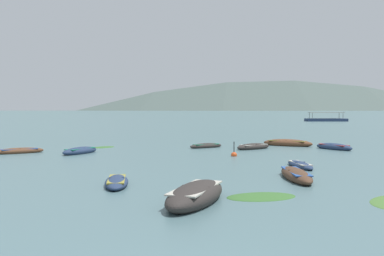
{
  "coord_description": "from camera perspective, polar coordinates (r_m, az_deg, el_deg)",
  "views": [
    {
      "loc": [
        -0.16,
        -6.12,
        3.13
      ],
      "look_at": [
        2.52,
        43.72,
        0.94
      ],
      "focal_mm": 40.09,
      "sensor_mm": 36.0,
      "label": 1
    }
  ],
  "objects": [
    {
      "name": "rowboat_6",
      "position": [
        34.09,
        8.16,
        -2.48
      ],
      "size": [
        3.42,
        2.88,
        0.57
      ],
      "color": "#2D2826",
      "rests_on": "ground"
    },
    {
      "name": "rowboat_9",
      "position": [
        35.24,
        18.35,
        -2.4
      ],
      "size": [
        2.48,
        3.53,
        0.6
      ],
      "color": "navy",
      "rests_on": "ground"
    },
    {
      "name": "ground_plane",
      "position": [
        1506.13,
        -3.08,
        2.39
      ],
      "size": [
        6000.0,
        6000.0,
        0.0
      ],
      "primitive_type": "plane",
      "color": "slate"
    },
    {
      "name": "mooring_buoy",
      "position": [
        28.73,
        5.61,
        -3.55
      ],
      "size": [
        0.4,
        0.4,
        1.09
      ],
      "color": "#DB4C1E",
      "rests_on": "ground"
    },
    {
      "name": "rowboat_10",
      "position": [
        37.56,
        12.6,
        -1.99
      ],
      "size": [
        4.27,
        3.43,
        0.72
      ],
      "color": "brown",
      "rests_on": "ground"
    },
    {
      "name": "mountain_2",
      "position": [
        1837.13,
        6.25,
        10.36
      ],
      "size": [
        1870.72,
        1870.72,
        508.89
      ],
      "primitive_type": "cone",
      "color": "#4C5B56",
      "rests_on": "ground"
    },
    {
      "name": "ferry_0",
      "position": [
        116.9,
        17.38,
        1.08
      ],
      "size": [
        10.56,
        4.61,
        2.54
      ],
      "color": "navy",
      "rests_on": "ground"
    },
    {
      "name": "mountain_3",
      "position": [
        2021.24,
        21.97,
        5.2
      ],
      "size": [
        505.27,
        505.27,
        208.81
      ],
      "primitive_type": "cone",
      "color": "slate",
      "rests_on": "ground"
    },
    {
      "name": "rowboat_8",
      "position": [
        18.04,
        -9.99,
        -7.08
      ],
      "size": [
        1.17,
        3.22,
        0.43
      ],
      "color": "navy",
      "rests_on": "ground"
    },
    {
      "name": "rowboat_12",
      "position": [
        19.82,
        13.67,
        -6.1
      ],
      "size": [
        1.21,
        4.14,
        0.59
      ],
      "color": "#4C3323",
      "rests_on": "ground"
    },
    {
      "name": "rowboat_2",
      "position": [
        32.87,
        -21.98,
        -2.86
      ],
      "size": [
        3.36,
        2.5,
        0.5
      ],
      "color": "brown",
      "rests_on": "ground"
    },
    {
      "name": "mountain_1",
      "position": [
        1903.56,
        -18.05,
        6.66
      ],
      "size": [
        1057.9,
        1057.9,
        290.3
      ],
      "primitive_type": "cone",
      "color": "#56665B",
      "rests_on": "ground"
    },
    {
      "name": "weed_patch_4",
      "position": [
        15.67,
        9.2,
        -9.04
      ],
      "size": [
        2.85,
        2.07,
        0.14
      ],
      "primitive_type": "ellipsoid",
      "rotation": [
        0.0,
        0.0,
        0.21
      ],
      "color": "#38662D",
      "rests_on": "ground"
    },
    {
      "name": "rowboat_11",
      "position": [
        34.91,
        1.87,
        -2.39
      ],
      "size": [
        3.11,
        2.34,
        0.47
      ],
      "color": "#2D2826",
      "rests_on": "ground"
    },
    {
      "name": "rowboat_4",
      "position": [
        14.5,
        0.5,
        -8.9
      ],
      "size": [
        2.91,
        4.43,
        0.84
      ],
      "color": "#2D2826",
      "rests_on": "ground"
    },
    {
      "name": "rowboat_1",
      "position": [
        23.9,
        14.19,
        -4.79
      ],
      "size": [
        0.97,
        3.15,
        0.38
      ],
      "color": "navy",
      "rests_on": "ground"
    },
    {
      "name": "weed_patch_1",
      "position": [
        35.9,
        -11.72,
        -2.54
      ],
      "size": [
        2.36,
        2.44,
        0.14
      ],
      "primitive_type": "ellipsoid",
      "rotation": [
        0.0,
        0.0,
        2.42
      ],
      "color": "#38662D",
      "rests_on": "ground"
    },
    {
      "name": "rowboat_0",
      "position": [
        31.33,
        -14.66,
        -2.97
      ],
      "size": [
        2.54,
        3.54,
        0.58
      ],
      "color": "navy",
      "rests_on": "ground"
    }
  ]
}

